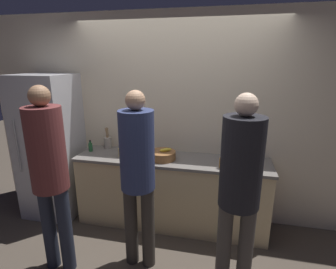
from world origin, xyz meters
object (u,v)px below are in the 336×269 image
at_px(bottle_green, 91,147).
at_px(person_left, 49,168).
at_px(refrigerator, 51,147).
at_px(fruit_bowl, 163,155).
at_px(cup_yellow, 122,152).
at_px(bottle_red, 242,154).
at_px(bottle_amber, 222,163).
at_px(person_right, 240,182).
at_px(utensil_crock, 108,142).
at_px(person_center, 138,169).

bearing_deg(bottle_green, person_left, -82.20).
relative_size(refrigerator, bottle_green, 12.57).
height_order(refrigerator, fruit_bowl, refrigerator).
height_order(refrigerator, cup_yellow, refrigerator).
distance_m(refrigerator, bottle_red, 2.45).
height_order(person_left, bottle_green, person_left).
xyz_separation_m(person_left, bottle_red, (1.77, 1.05, -0.11)).
bearing_deg(refrigerator, bottle_red, 2.78).
relative_size(fruit_bowl, bottle_amber, 2.00).
bearing_deg(person_left, refrigerator, 125.89).
height_order(refrigerator, person_right, refrigerator).
bearing_deg(cup_yellow, refrigerator, 178.47).
bearing_deg(bottle_green, cup_yellow, -10.65).
relative_size(person_left, bottle_green, 12.35).
bearing_deg(cup_yellow, bottle_amber, -4.90).
xyz_separation_m(fruit_bowl, bottle_red, (0.93, 0.13, 0.04)).
bearing_deg(person_left, person_right, 3.50).
xyz_separation_m(person_left, utensil_crock, (0.02, 1.17, -0.11)).
relative_size(fruit_bowl, cup_yellow, 3.02).
bearing_deg(bottle_amber, fruit_bowl, 170.37).
height_order(person_center, bottle_amber, person_center).
xyz_separation_m(fruit_bowl, bottle_amber, (0.70, -0.12, 0.01)).
xyz_separation_m(refrigerator, person_center, (1.45, -0.71, 0.12)).
bearing_deg(bottle_red, cup_yellow, -174.19).
distance_m(fruit_bowl, utensil_crock, 0.85).
bearing_deg(person_center, utensil_crock, 128.39).
height_order(refrigerator, person_left, refrigerator).
bearing_deg(refrigerator, person_right, -19.35).
bearing_deg(refrigerator, fruit_bowl, -0.45).
distance_m(person_right, bottle_amber, 0.73).
bearing_deg(fruit_bowl, utensil_crock, 163.22).
bearing_deg(person_right, bottle_green, 153.95).
height_order(bottle_amber, cup_yellow, bottle_amber).
xyz_separation_m(refrigerator, person_right, (2.37, -0.83, 0.14)).
height_order(bottle_red, bottle_green, bottle_red).
xyz_separation_m(person_left, bottle_green, (-0.14, 1.00, -0.13)).
height_order(bottle_amber, bottle_green, bottle_amber).
relative_size(person_center, cup_yellow, 17.04).
bearing_deg(refrigerator, bottle_amber, -3.36).
xyz_separation_m(bottle_amber, bottle_red, (0.23, 0.25, 0.02)).
relative_size(utensil_crock, bottle_red, 1.29).
distance_m(person_left, person_center, 0.80).
distance_m(person_center, bottle_red, 1.30).
xyz_separation_m(refrigerator, bottle_red, (2.44, 0.12, 0.04)).
bearing_deg(bottle_amber, person_right, -77.70).
height_order(person_center, bottle_green, person_center).
bearing_deg(bottle_red, bottle_green, -178.28).
bearing_deg(person_left, fruit_bowl, 47.68).
xyz_separation_m(person_center, cup_yellow, (-0.44, 0.68, -0.11)).
distance_m(refrigerator, fruit_bowl, 1.52).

